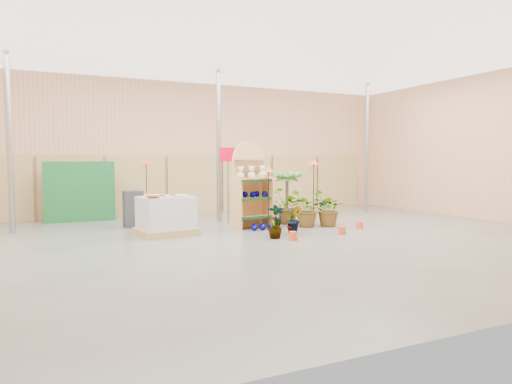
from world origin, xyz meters
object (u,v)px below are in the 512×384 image
at_px(potted_plant_2, 307,209).
at_px(bird_table_front, 268,171).
at_px(display_shelf, 250,188).
at_px(pallet_stack, 166,216).

bearing_deg(potted_plant_2, bird_table_front, -175.69).
xyz_separation_m(display_shelf, bird_table_front, (0.22, -0.68, 0.48)).
relative_size(bird_table_front, potted_plant_2, 1.69).
bearing_deg(bird_table_front, potted_plant_2, 4.31).
bearing_deg(potted_plant_2, display_shelf, 157.99).
relative_size(pallet_stack, potted_plant_2, 1.51).
distance_m(pallet_stack, potted_plant_2, 3.85).
xyz_separation_m(pallet_stack, potted_plant_2, (3.84, -0.32, 0.02)).
bearing_deg(pallet_stack, bird_table_front, -17.98).
bearing_deg(pallet_stack, potted_plant_2, -13.71).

